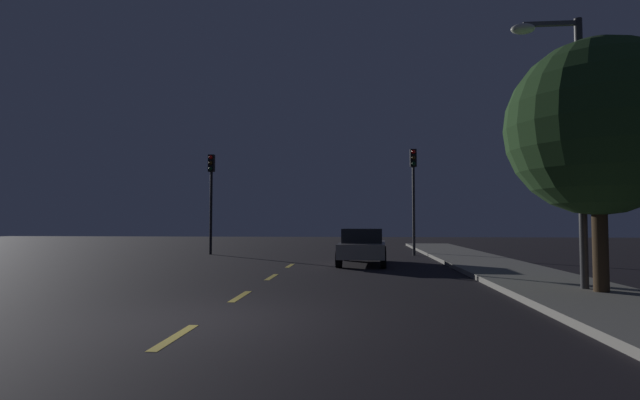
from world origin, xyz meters
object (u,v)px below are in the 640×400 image
object	(u,v)px
traffic_signal_right	(413,181)
roadside_tree_right	(597,128)
street_lamp_right	(569,126)
traffic_signal_left	(211,185)
car_stopped_ahead	(363,246)

from	to	relation	value
traffic_signal_right	roadside_tree_right	bearing A→B (deg)	-79.20
traffic_signal_right	street_lamp_right	xyz separation A→B (m)	(2.15, -12.83, 0.17)
traffic_signal_right	roadside_tree_right	xyz separation A→B (m)	(2.54, -13.31, 0.03)
roadside_tree_right	street_lamp_right	bearing A→B (deg)	129.28
traffic_signal_left	roadside_tree_right	size ratio (longest dim) A/B	0.91
street_lamp_right	traffic_signal_right	bearing A→B (deg)	99.51
traffic_signal_right	car_stopped_ahead	xyz separation A→B (m)	(-2.60, -5.18, -3.01)
traffic_signal_right	traffic_signal_left	bearing A→B (deg)	-180.00
traffic_signal_left	traffic_signal_right	xyz separation A→B (m)	(10.45, 0.00, 0.10)
street_lamp_right	roadside_tree_right	world-z (taller)	street_lamp_right
traffic_signal_right	street_lamp_right	bearing A→B (deg)	-80.49
traffic_signal_right	car_stopped_ahead	size ratio (longest dim) A/B	1.20
traffic_signal_left	car_stopped_ahead	size ratio (longest dim) A/B	1.17
street_lamp_right	car_stopped_ahead	bearing A→B (deg)	121.81
traffic_signal_left	roadside_tree_right	bearing A→B (deg)	-45.69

